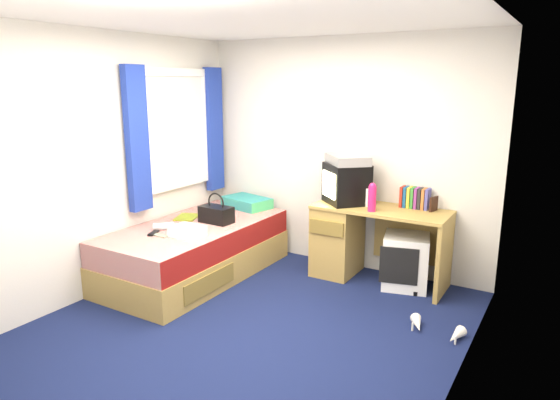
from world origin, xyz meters
The scene contains 20 objects.
ground centered at (0.00, 0.00, 0.00)m, with size 3.40×3.40×0.00m, color #0C1438.
room_shell centered at (0.00, 0.00, 1.45)m, with size 3.40×3.40×3.40m.
bed centered at (-1.10, 0.60, 0.27)m, with size 1.01×2.00×0.54m.
pillow centered at (-1.06, 1.46, 0.60)m, with size 0.53×0.34×0.12m, color #1A5DAD.
desk centered at (0.28, 1.44, 0.41)m, with size 1.30×0.55×0.75m.
storage_cube centered at (0.82, 1.42, 0.26)m, with size 0.41×0.41×0.52m, color white.
crt_tv centered at (0.17, 1.44, 0.95)m, with size 0.55×0.55×0.40m.
vcr centered at (0.18, 1.44, 1.20)m, with size 0.47×0.34×0.09m, color #B1B1B3.
book_row centered at (0.83, 1.60, 0.85)m, with size 0.27×0.13×0.20m.
picture_frame centered at (1.02, 1.56, 0.82)m, with size 0.02×0.12×0.14m, color black.
pink_water_bottle centered at (0.52, 1.26, 0.87)m, with size 0.08×0.08×0.24m, color #DE1F64.
aerosol_can centered at (0.41, 1.42, 0.84)m, with size 0.05×0.05×0.18m, color white.
handbag centered at (-0.96, 0.78, 0.63)m, with size 0.34×0.20×0.31m.
towel centered at (-0.90, 0.27, 0.59)m, with size 0.28×0.24×0.09m, color white.
magazine centered at (-1.34, 0.75, 0.55)m, with size 0.21×0.28×0.01m, color #D5FC1C.
water_bottle centered at (-1.24, 0.31, 0.58)m, with size 0.07×0.07×0.20m, color white.
colour_swatch_fan centered at (-1.14, 0.13, 0.55)m, with size 0.22×0.06×0.01m, color orange.
remote_control centered at (-1.22, 0.15, 0.55)m, with size 0.05×0.16×0.02m, color black.
window_assembly centered at (-1.55, 0.90, 1.42)m, with size 0.11×1.42×1.40m.
white_heels centered at (1.34, 0.61, 0.04)m, with size 0.46×0.28×0.09m.
Camera 1 is at (2.14, -3.08, 1.93)m, focal length 32.00 mm.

